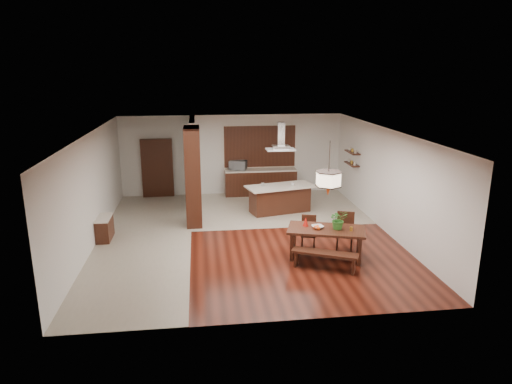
{
  "coord_description": "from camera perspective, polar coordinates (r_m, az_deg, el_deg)",
  "views": [
    {
      "loc": [
        -1.21,
        -11.87,
        4.51
      ],
      "look_at": [
        0.3,
        0.0,
        1.25
      ],
      "focal_mm": 32.0,
      "sensor_mm": 36.0,
      "label": 1
    }
  ],
  "objects": [
    {
      "name": "hallway_doorway",
      "position": [
        16.7,
        -12.22,
        2.93
      ],
      "size": [
        1.1,
        0.2,
        2.1
      ],
      "primitive_type": "cube",
      "color": "black",
      "rests_on": "ground"
    },
    {
      "name": "fruit_bowl",
      "position": [
        11.15,
        7.71,
        -4.35
      ],
      "size": [
        0.33,
        0.33,
        0.07
      ],
      "primitive_type": "imported",
      "rotation": [
        0.0,
        0.0,
        0.22
      ],
      "color": "#BFB1A7",
      "rests_on": "dining_table"
    },
    {
      "name": "hallway_console",
      "position": [
        13.04,
        -18.39,
        -4.34
      ],
      "size": [
        0.37,
        0.88,
        0.63
      ],
      "primitive_type": "cube",
      "color": "black",
      "rests_on": "ground"
    },
    {
      "name": "shelf_upper",
      "position": [
        15.57,
        11.96,
        4.88
      ],
      "size": [
        0.26,
        0.9,
        0.04
      ],
      "primitive_type": "cube",
      "color": "black",
      "rests_on": "room_shell"
    },
    {
      "name": "pendant_lantern",
      "position": [
        10.77,
        9.1,
        2.9
      ],
      "size": [
        0.64,
        0.64,
        1.31
      ],
      "primitive_type": null,
      "color": "beige",
      "rests_on": "room_shell"
    },
    {
      "name": "partition_pier",
      "position": [
        13.42,
        -7.87,
        1.92
      ],
      "size": [
        0.45,
        1.0,
        2.9
      ],
      "primitive_type": "cube",
      "color": "black",
      "rests_on": "ground"
    },
    {
      "name": "room_shell",
      "position": [
        12.18,
        -1.4,
        3.64
      ],
      "size": [
        9.0,
        9.04,
        2.92
      ],
      "color": "#361109",
      "rests_on": "ground"
    },
    {
      "name": "dining_table",
      "position": [
        11.24,
        8.75,
        -5.5
      ],
      "size": [
        2.03,
        1.43,
        0.77
      ],
      "rotation": [
        0.0,
        0.0,
        -0.3
      ],
      "color": "black",
      "rests_on": "ground"
    },
    {
      "name": "rear_counter",
      "position": [
        16.71,
        0.57,
        1.27
      ],
      "size": [
        2.6,
        0.62,
        0.95
      ],
      "color": "black",
      "rests_on": "ground"
    },
    {
      "name": "dining_bench",
      "position": [
        10.76,
        8.56,
        -8.48
      ],
      "size": [
        1.51,
        0.95,
        0.43
      ],
      "primitive_type": null,
      "rotation": [
        0.0,
        0.0,
        -0.44
      ],
      "color": "black",
      "rests_on": "ground"
    },
    {
      "name": "soffit_band",
      "position": [
        12.04,
        -1.43,
        7.48
      ],
      "size": [
        8.0,
        9.0,
        0.02
      ],
      "primitive_type": "cube",
      "color": "#3D210F",
      "rests_on": "room_shell"
    },
    {
      "name": "tile_hallway",
      "position": [
        12.79,
        -13.76,
        -5.84
      ],
      "size": [
        2.5,
        9.0,
        0.01
      ],
      "primitive_type": "cube",
      "color": "#B0A592",
      "rests_on": "ground"
    },
    {
      "name": "island_cup",
      "position": [
        14.55,
        4.59,
        0.96
      ],
      "size": [
        0.13,
        0.13,
        0.09
      ],
      "primitive_type": "imported",
      "rotation": [
        0.0,
        0.0,
        -0.17
      ],
      "color": "silver",
      "rests_on": "kitchen_island"
    },
    {
      "name": "dining_chair_right",
      "position": [
        11.79,
        11.05,
        -4.97
      ],
      "size": [
        0.56,
        0.56,
        0.99
      ],
      "primitive_type": null,
      "rotation": [
        0.0,
        0.0,
        -0.34
      ],
      "color": "black",
      "rests_on": "ground"
    },
    {
      "name": "tile_kitchen",
      "position": [
        15.26,
        2.36,
        -1.95
      ],
      "size": [
        5.5,
        4.0,
        0.01
      ],
      "primitive_type": "cube",
      "color": "#B0A592",
      "rests_on": "ground"
    },
    {
      "name": "microwave",
      "position": [
        16.52,
        -2.27,
        3.37
      ],
      "size": [
        0.7,
        0.58,
        0.33
      ],
      "primitive_type": "imported",
      "rotation": [
        0.0,
        0.0,
        -0.34
      ],
      "color": "#B2B4B9",
      "rests_on": "rear_counter"
    },
    {
      "name": "partition_stub",
      "position": [
        15.48,
        -7.82,
        3.69
      ],
      "size": [
        0.18,
        2.4,
        2.9
      ],
      "primitive_type": "cube",
      "color": "silver",
      "rests_on": "ground"
    },
    {
      "name": "kitchen_island",
      "position": [
        14.68,
        3.01,
        -0.82
      ],
      "size": [
        2.31,
        1.42,
        0.89
      ],
      "rotation": [
        0.0,
        0.0,
        0.24
      ],
      "color": "black",
      "rests_on": "ground"
    },
    {
      "name": "range_hood",
      "position": [
        14.26,
        3.12,
        6.97
      ],
      "size": [
        0.9,
        0.55,
        0.87
      ],
      "primitive_type": null,
      "color": "silver",
      "rests_on": "room_shell"
    },
    {
      "name": "kitchen_window",
      "position": [
        16.71,
        0.46,
        5.73
      ],
      "size": [
        2.6,
        0.08,
        1.5
      ],
      "primitive_type": "cube",
      "color": "brown",
      "rests_on": "room_shell"
    },
    {
      "name": "dining_chair_left",
      "position": [
        11.83,
        6.57,
        -5.06
      ],
      "size": [
        0.46,
        0.46,
        0.85
      ],
      "primitive_type": null,
      "rotation": [
        0.0,
        0.0,
        -0.26
      ],
      "color": "black",
      "rests_on": "ground"
    },
    {
      "name": "gold_ornament",
      "position": [
        11.1,
        11.82,
        -4.53
      ],
      "size": [
        0.07,
        0.07,
        0.1
      ],
      "primitive_type": "cylinder",
      "rotation": [
        0.0,
        0.0,
        0.02
      ],
      "color": "gold",
      "rests_on": "dining_table"
    },
    {
      "name": "napkin_cone",
      "position": [
        11.25,
        6.22,
        -3.7
      ],
      "size": [
        0.17,
        0.17,
        0.22
      ],
      "primitive_type": "cone",
      "rotation": [
        0.0,
        0.0,
        -0.29
      ],
      "color": "#AC140C",
      "rests_on": "dining_table"
    },
    {
      "name": "shelf_lower",
      "position": [
        15.65,
        11.88,
        3.44
      ],
      "size": [
        0.26,
        0.9,
        0.04
      ],
      "primitive_type": "cube",
      "color": "black",
      "rests_on": "room_shell"
    },
    {
      "name": "foliage_plant",
      "position": [
        11.11,
        10.27,
        -3.4
      ],
      "size": [
        0.46,
        0.41,
        0.48
      ],
      "primitive_type": "imported",
      "rotation": [
        0.0,
        0.0,
        0.07
      ],
      "color": "#2F7025",
      "rests_on": "dining_table"
    }
  ]
}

